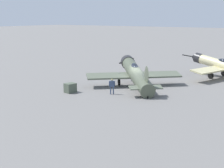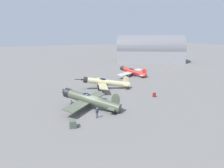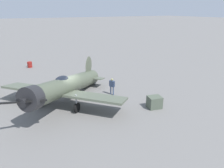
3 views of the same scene
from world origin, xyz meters
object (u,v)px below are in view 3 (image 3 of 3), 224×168
fuel_drum (30,65)px  ground_crew_mechanic (112,85)px  equipment_crate (154,102)px  airplane_foreground (66,86)px

fuel_drum → ground_crew_mechanic: bearing=-158.5°
ground_crew_mechanic → equipment_crate: 4.58m
fuel_drum → airplane_foreground: bearing=-175.0°
equipment_crate → fuel_drum: 19.97m
airplane_foreground → fuel_drum: bearing=-127.9°
airplane_foreground → ground_crew_mechanic: bearing=133.5°
ground_crew_mechanic → fuel_drum: (14.34, 5.66, -0.60)m
airplane_foreground → fuel_drum: size_ratio=12.44×
equipment_crate → fuel_drum: equipment_crate is taller
airplane_foreground → equipment_crate: 7.73m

